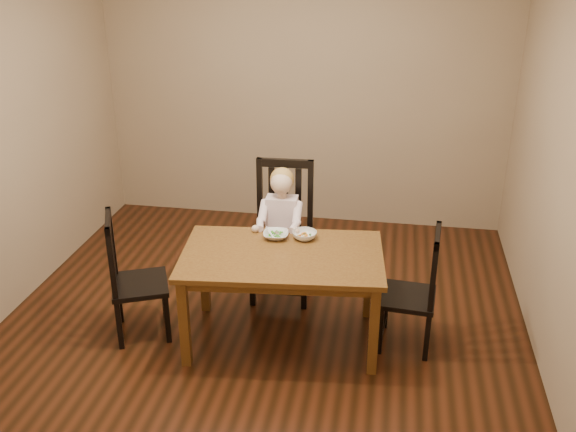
% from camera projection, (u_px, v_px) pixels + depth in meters
% --- Properties ---
extents(room, '(4.01, 4.01, 2.71)m').
position_uv_depth(room, '(261.00, 154.00, 4.46)').
color(room, '#401C0D').
rests_on(room, ground).
extents(dining_table, '(1.49, 0.98, 0.70)m').
position_uv_depth(dining_table, '(282.00, 264.00, 4.52)').
color(dining_table, '#512F13').
rests_on(dining_table, room).
extents(chair_child, '(0.50, 0.48, 1.12)m').
position_uv_depth(chair_child, '(283.00, 233.00, 5.19)').
color(chair_child, black).
rests_on(chair_child, room).
extents(chair_left, '(0.53, 0.54, 0.96)m').
position_uv_depth(chair_left, '(132.00, 279.00, 4.65)').
color(chair_left, black).
rests_on(chair_left, room).
extents(chair_right, '(0.41, 0.43, 0.92)m').
position_uv_depth(chair_right, '(415.00, 292.00, 4.53)').
color(chair_right, black).
rests_on(chair_right, room).
extents(toddler, '(0.34, 0.42, 0.56)m').
position_uv_depth(toddler, '(282.00, 220.00, 5.08)').
color(toddler, silver).
rests_on(toddler, chair_child).
extents(bowl_peas, '(0.20, 0.20, 0.05)m').
position_uv_depth(bowl_peas, '(276.00, 235.00, 4.71)').
color(bowl_peas, silver).
rests_on(bowl_peas, dining_table).
extents(bowl_veg, '(0.22, 0.22, 0.06)m').
position_uv_depth(bowl_veg, '(305.00, 235.00, 4.69)').
color(bowl_veg, silver).
rests_on(bowl_veg, dining_table).
extents(fork, '(0.08, 0.10, 0.05)m').
position_uv_depth(fork, '(270.00, 233.00, 4.68)').
color(fork, silver).
rests_on(fork, bowl_peas).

